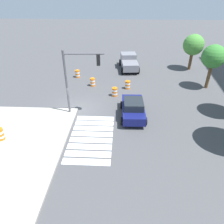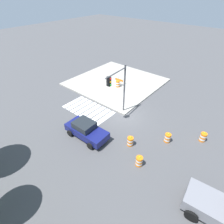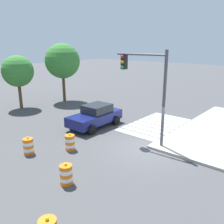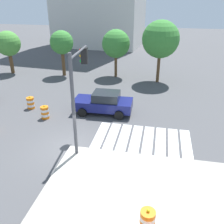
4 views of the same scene
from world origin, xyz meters
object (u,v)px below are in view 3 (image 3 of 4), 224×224
at_px(sports_car, 95,116).
at_px(traffic_barrel_crosswalk_end, 70,142).
at_px(traffic_barrel_median_near, 28,146).
at_px(street_tree_corner_lot, 18,71).
at_px(traffic_light_pole, 147,80).
at_px(street_tree_streetside_far, 62,61).
at_px(traffic_barrel_near_corner, 66,175).

height_order(sports_car, traffic_barrel_crosswalk_end, sports_car).
relative_size(traffic_barrel_median_near, street_tree_corner_lot, 0.21).
height_order(traffic_barrel_crosswalk_end, traffic_light_pole, traffic_light_pole).
bearing_deg(street_tree_streetside_far, street_tree_corner_lot, 168.50).
relative_size(traffic_barrel_crosswalk_end, street_tree_streetside_far, 0.17).
relative_size(traffic_barrel_near_corner, traffic_light_pole, 0.19).
distance_m(traffic_barrel_crosswalk_end, traffic_barrel_median_near, 2.29).
xyz_separation_m(traffic_barrel_median_near, traffic_light_pole, (5.43, -4.13, 3.46)).
bearing_deg(street_tree_streetside_far, sports_car, -114.34).
distance_m(sports_car, traffic_light_pole, 5.47).
bearing_deg(traffic_barrel_median_near, street_tree_corner_lot, 62.31).
xyz_separation_m(traffic_barrel_crosswalk_end, traffic_barrel_median_near, (-1.84, 1.37, 0.00)).
relative_size(traffic_barrel_crosswalk_end, street_tree_corner_lot, 0.21).
relative_size(traffic_barrel_near_corner, street_tree_streetside_far, 0.17).
bearing_deg(traffic_light_pole, street_tree_corner_lot, 91.93).
bearing_deg(street_tree_corner_lot, sports_car, -85.10).
bearing_deg(traffic_barrel_near_corner, street_tree_streetside_far, 51.32).
height_order(traffic_barrel_median_near, street_tree_streetside_far, street_tree_streetside_far).
distance_m(traffic_barrel_near_corner, traffic_barrel_median_near, 4.01).
distance_m(sports_car, traffic_barrel_near_corner, 7.68).
height_order(sports_car, street_tree_streetside_far, street_tree_streetside_far).
xyz_separation_m(traffic_barrel_near_corner, street_tree_corner_lot, (5.55, 13.45, 3.02)).
height_order(traffic_barrel_crosswalk_end, street_tree_streetside_far, street_tree_streetside_far).
relative_size(traffic_light_pole, street_tree_streetside_far, 0.92).
bearing_deg(street_tree_corner_lot, traffic_barrel_median_near, -117.69).
bearing_deg(street_tree_corner_lot, street_tree_streetside_far, -11.50).
xyz_separation_m(sports_car, street_tree_corner_lot, (-0.78, 9.10, 2.66)).
relative_size(traffic_barrel_near_corner, street_tree_corner_lot, 0.21).
bearing_deg(traffic_barrel_median_near, traffic_barrel_near_corner, -98.26).
distance_m(traffic_barrel_near_corner, traffic_light_pole, 6.93).
bearing_deg(traffic_barrel_crosswalk_end, street_tree_streetside_far, 52.51).
bearing_deg(traffic_barrel_crosswalk_end, sports_car, 24.02).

